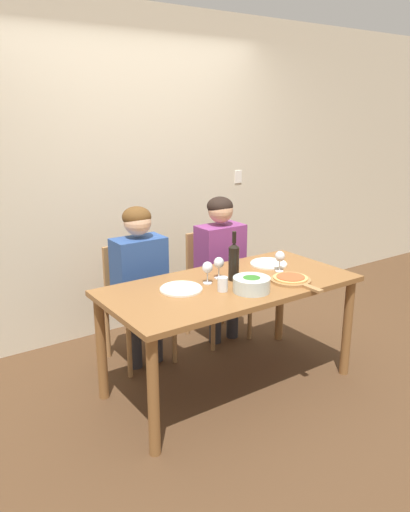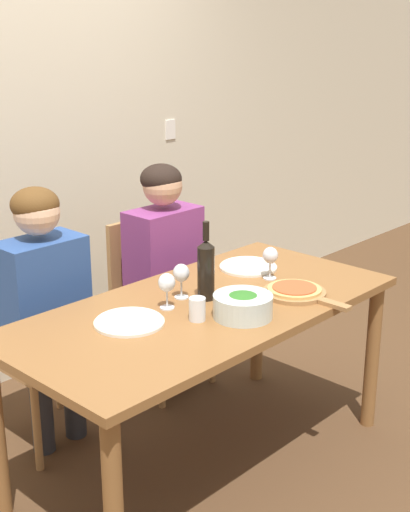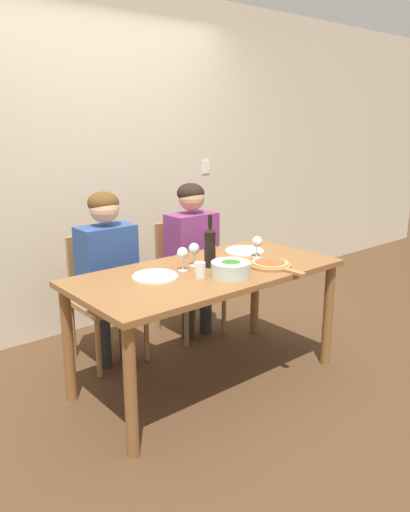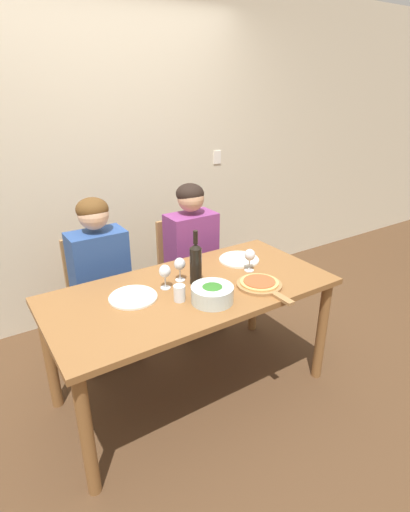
# 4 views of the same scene
# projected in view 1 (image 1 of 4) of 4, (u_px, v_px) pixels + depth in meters

# --- Properties ---
(ground_plane) EXTENTS (40.00, 40.00, 0.00)m
(ground_plane) POSITION_uv_depth(u_px,v_px,m) (229.00, 384.00, 3.54)
(ground_plane) COLOR #4C331E
(back_wall) EXTENTS (10.00, 0.06, 2.70)m
(back_wall) POSITION_uv_depth(u_px,v_px,m) (135.00, 174.00, 4.23)
(back_wall) COLOR beige
(back_wall) RESTS_ON ground
(dining_table) EXTENTS (1.71, 0.83, 0.76)m
(dining_table) POSITION_uv_depth(u_px,v_px,m) (230.00, 296.00, 3.35)
(dining_table) COLOR brown
(dining_table) RESTS_ON ground
(chair_left) EXTENTS (0.42, 0.42, 0.89)m
(chair_left) POSITION_uv_depth(u_px,v_px,m) (135.00, 299.00, 3.82)
(chair_left) COLOR #9E7042
(chair_left) RESTS_ON ground
(chair_right) EXTENTS (0.42, 0.42, 0.89)m
(chair_right) POSITION_uv_depth(u_px,v_px,m) (213.00, 281.00, 4.22)
(chair_right) COLOR #9E7042
(chair_right) RESTS_ON ground
(person_woman) EXTENTS (0.47, 0.51, 1.21)m
(person_woman) POSITION_uv_depth(u_px,v_px,m) (140.00, 272.00, 3.66)
(person_woman) COLOR #28282D
(person_woman) RESTS_ON ground
(person_man) EXTENTS (0.47, 0.51, 1.21)m
(person_man) POSITION_uv_depth(u_px,v_px,m) (221.00, 256.00, 4.07)
(person_man) COLOR #28282D
(person_man) RESTS_ON ground
(wine_bottle) EXTENTS (0.07, 0.07, 0.34)m
(wine_bottle) POSITION_uv_depth(u_px,v_px,m) (234.00, 261.00, 3.35)
(wine_bottle) COLOR black
(wine_bottle) RESTS_ON dining_table
(broccoli_bowl) EXTENTS (0.24, 0.24, 0.10)m
(broccoli_bowl) POSITION_uv_depth(u_px,v_px,m) (252.00, 284.00, 3.16)
(broccoli_bowl) COLOR silver
(broccoli_bowl) RESTS_ON dining_table
(dinner_plate_left) EXTENTS (0.27, 0.27, 0.02)m
(dinner_plate_left) POSITION_uv_depth(u_px,v_px,m) (181.00, 289.00, 3.19)
(dinner_plate_left) COLOR silver
(dinner_plate_left) RESTS_ON dining_table
(dinner_plate_right) EXTENTS (0.27, 0.27, 0.02)m
(dinner_plate_right) POSITION_uv_depth(u_px,v_px,m) (269.00, 263.00, 3.72)
(dinner_plate_right) COLOR silver
(dinner_plate_right) RESTS_ON dining_table
(pizza_on_board) EXTENTS (0.27, 0.41, 0.04)m
(pizza_on_board) POSITION_uv_depth(u_px,v_px,m) (292.00, 280.00, 3.34)
(pizza_on_board) COLOR #9E7042
(pizza_on_board) RESTS_ON dining_table
(wine_glass_left) EXTENTS (0.07, 0.07, 0.15)m
(wine_glass_left) POSITION_uv_depth(u_px,v_px,m) (207.00, 268.00, 3.29)
(wine_glass_left) COLOR silver
(wine_glass_left) RESTS_ON dining_table
(wine_glass_right) EXTENTS (0.07, 0.07, 0.15)m
(wine_glass_right) POSITION_uv_depth(u_px,v_px,m) (280.00, 258.00, 3.53)
(wine_glass_right) COLOR silver
(wine_glass_right) RESTS_ON dining_table
(wine_glass_centre) EXTENTS (0.07, 0.07, 0.15)m
(wine_glass_centre) POSITION_uv_depth(u_px,v_px,m) (219.00, 264.00, 3.39)
(wine_glass_centre) COLOR silver
(wine_glass_centre) RESTS_ON dining_table
(water_tumbler) EXTENTS (0.07, 0.07, 0.09)m
(water_tumbler) POSITION_uv_depth(u_px,v_px,m) (223.00, 284.00, 3.16)
(water_tumbler) COLOR silver
(water_tumbler) RESTS_ON dining_table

